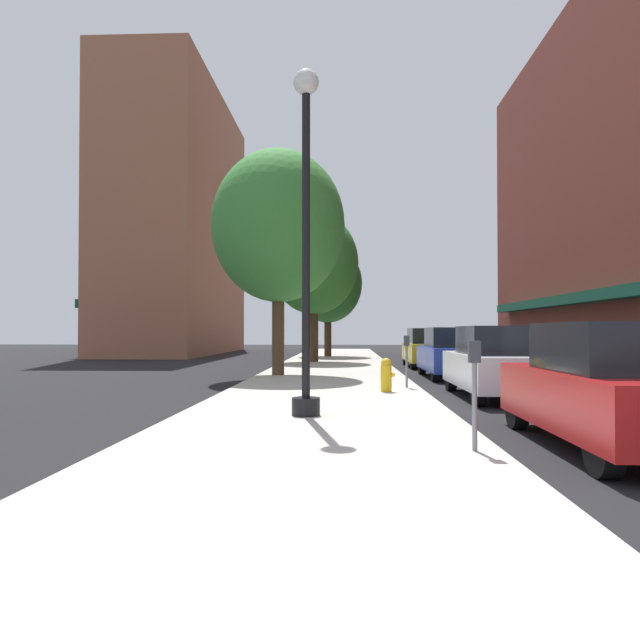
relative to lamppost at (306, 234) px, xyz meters
The scene contains 14 objects.
ground_plane 12.99m from the lamppost, 70.69° to the left, with size 90.00×90.00×0.00m, color black.
sidewalk_slab 13.26m from the lamppost, 89.28° to the left, with size 4.80×50.00×0.12m, color #B7B2A8.
building_far_background 33.21m from the lamppost, 109.36° to the left, with size 6.80×18.00×17.73m.
lamppost is the anchor object (origin of this frame).
fire_hydrant 5.13m from the lamppost, 68.17° to the left, with size 0.33×0.26×0.79m.
parking_meter_near 6.03m from the lamppost, 66.70° to the left, with size 0.14×0.09×1.31m.
parking_meter_far 4.30m from the lamppost, 52.77° to the right, with size 0.14×0.09×1.31m.
tree_near 17.83m from the lamppost, 92.58° to the left, with size 4.13×4.13×6.95m.
tree_mid 23.78m from the lamppost, 90.81° to the left, with size 3.85×3.85×6.32m.
tree_far 9.61m from the lamppost, 99.28° to the left, with size 4.33×4.33×7.35m.
car_red 5.26m from the lamppost, 27.40° to the right, with size 1.80×4.30×1.66m.
car_white 6.15m from the lamppost, 42.77° to the left, with size 1.80×4.30×1.66m.
car_blue 10.90m from the lamppost, 66.95° to the left, with size 1.80×4.30×1.66m.
car_yellow 16.34m from the lamppost, 75.08° to the left, with size 1.80×4.30×1.66m.
Camera 1 is at (0.51, -4.08, 1.55)m, focal length 33.89 mm.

